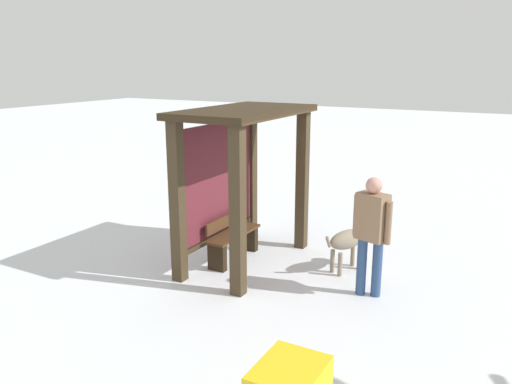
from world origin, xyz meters
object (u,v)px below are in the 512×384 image
object	(u,v)px
bus_shelter	(236,159)
dog	(350,240)
bench_left_inside	(233,239)
person_walking	(372,227)

from	to	relation	value
bus_shelter	dog	xyz separation A→B (m)	(0.51, -1.81, -1.24)
bench_left_inside	person_walking	distance (m)	2.53
person_walking	dog	world-z (taller)	person_walking
person_walking	dog	bearing A→B (deg)	35.86
bus_shelter	dog	distance (m)	2.25
bench_left_inside	dog	distance (m)	1.97
bus_shelter	bench_left_inside	world-z (taller)	bus_shelter
bench_left_inside	bus_shelter	bearing A→B (deg)	-90.00
person_walking	dog	distance (m)	1.05
person_walking	dog	size ratio (longest dim) A/B	1.83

